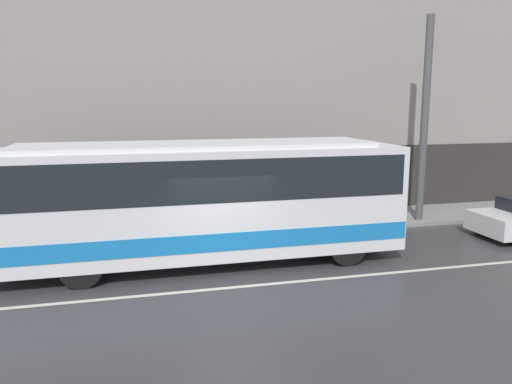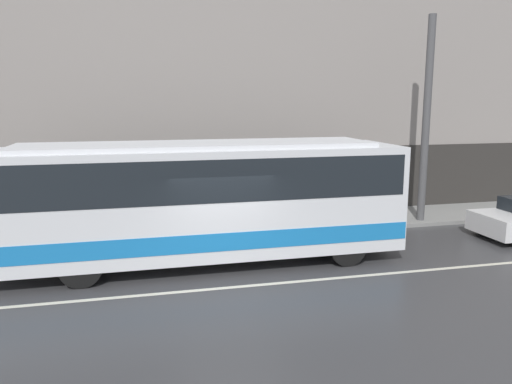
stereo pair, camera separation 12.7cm
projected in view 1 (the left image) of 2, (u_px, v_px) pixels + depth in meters
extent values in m
plane|color=#38383A|center=(230.00, 288.00, 11.57)|extent=(60.00, 60.00, 0.00)
cube|color=gray|center=(199.00, 229.00, 16.66)|extent=(60.00, 2.71, 0.13)
cube|color=gray|center=(190.00, 76.00, 17.18)|extent=(60.00, 0.30, 10.23)
cube|color=#2D2B28|center=(193.00, 186.00, 17.72)|extent=(60.00, 0.06, 2.56)
cube|color=beige|center=(230.00, 288.00, 11.56)|extent=(54.00, 0.14, 0.01)
cube|color=silver|center=(199.00, 200.00, 13.04)|extent=(10.65, 2.57, 2.74)
cube|color=#1972BF|center=(200.00, 230.00, 13.19)|extent=(10.60, 2.59, 0.45)
cube|color=black|center=(199.00, 174.00, 12.92)|extent=(10.33, 2.59, 1.04)
cube|color=orange|center=(384.00, 150.00, 14.10)|extent=(0.12, 1.93, 0.28)
cube|color=silver|center=(198.00, 145.00, 12.78)|extent=(9.05, 2.18, 0.12)
cylinder|color=black|center=(347.00, 247.00, 13.09)|extent=(0.99, 0.28, 0.99)
cylinder|color=black|center=(316.00, 226.00, 15.24)|extent=(0.99, 0.28, 0.99)
cylinder|color=black|center=(81.00, 267.00, 11.49)|extent=(0.99, 0.28, 0.99)
cylinder|color=black|center=(88.00, 241.00, 13.64)|extent=(0.99, 0.28, 0.99)
cylinder|color=black|center=(482.00, 223.00, 16.35)|extent=(0.67, 0.20, 0.67)
cylinder|color=#4C4C4F|center=(425.00, 120.00, 17.04)|extent=(0.26, 0.26, 6.95)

